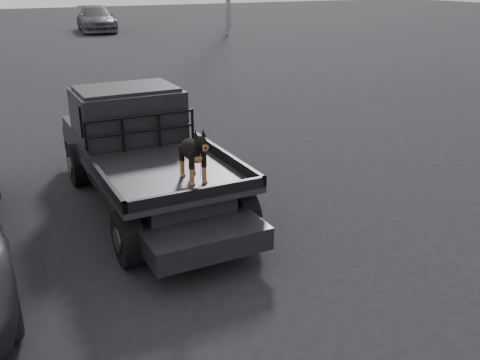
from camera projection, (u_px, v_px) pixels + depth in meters
ground at (188, 265)px, 7.02m from camera, size 120.00×120.00×0.00m
flatbed_ute at (148, 180)px, 8.65m from camera, size 2.00×5.40×0.92m
ute_cab at (128, 113)px, 9.11m from camera, size 1.72×1.30×0.88m
headache_rack at (142, 133)px, 8.55m from camera, size 1.80×0.08×0.55m
dog at (192, 154)px, 7.24m from camera, size 0.32×0.60×0.74m
distant_car_b at (96, 19)px, 35.05m from camera, size 2.83×5.68×1.58m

